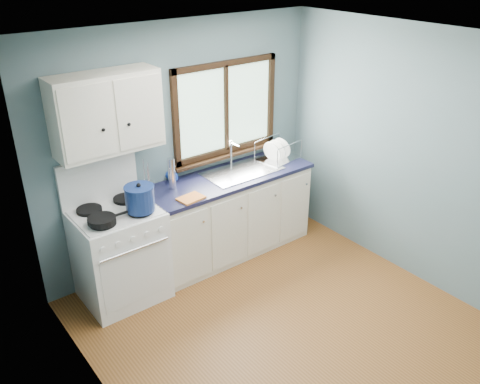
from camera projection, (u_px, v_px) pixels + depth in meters
floor at (297, 336)px, 4.50m from camera, size 3.20×3.60×0.02m
ceiling at (316, 45)px, 3.39m from camera, size 3.20×3.60×0.02m
wall_back at (182, 145)px, 5.23m from camera, size 3.20×0.02×2.50m
wall_left at (113, 289)px, 3.06m from camera, size 0.02×3.60×2.50m
wall_right at (427, 162)px, 4.82m from camera, size 0.02×3.60×2.50m
gas_range at (120, 252)px, 4.80m from camera, size 0.76×0.69×1.36m
base_cabinets at (229, 218)px, 5.57m from camera, size 1.85×0.60×0.88m
countertop at (229, 177)px, 5.35m from camera, size 1.89×0.64×0.04m
sink at (242, 177)px, 5.47m from camera, size 0.84×0.46×0.44m
window at (226, 115)px, 5.40m from camera, size 1.36×0.10×1.03m
upper_cabinets at (107, 113)px, 4.39m from camera, size 0.95×0.35×0.70m
skillet at (102, 220)px, 4.36m from camera, size 0.37×0.25×0.05m
stockpot at (140, 198)px, 4.52m from camera, size 0.35×0.35×0.27m
utensil_crock at (148, 188)px, 4.88m from camera, size 0.13×0.13×0.38m
thermos at (172, 174)px, 4.99m from camera, size 0.08×0.08×0.32m
soap_bottle at (174, 171)px, 5.13m from camera, size 0.10×0.10×0.26m
dish_towel at (191, 198)px, 4.85m from camera, size 0.26×0.20×0.02m
dish_rack at (277, 154)px, 5.72m from camera, size 0.51×0.42×0.24m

